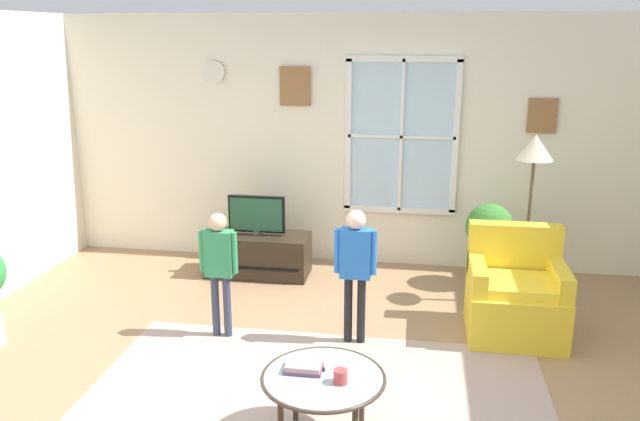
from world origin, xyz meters
The scene contains 14 objects.
ground_plane centered at (0.00, 0.00, -0.01)m, with size 6.90×5.82×0.02m, color #9E7A56.
back_wall centered at (0.01, 2.67, 1.31)m, with size 6.30×0.17×2.62m.
area_rug centered at (0.03, -0.15, 0.00)m, with size 3.18×1.91×0.01m, color tan.
tv_stand centered at (-0.94, 2.05, 0.22)m, with size 1.05×0.47×0.43m.
television centered at (-0.94, 2.05, 0.64)m, with size 0.58×0.08×0.41m.
armchair centered at (1.49, 1.10, 0.33)m, with size 0.76×0.74×0.87m.
coffee_table centered at (0.16, -0.63, 0.43)m, with size 0.75×0.75×0.46m.
book_stack centered at (0.03, -0.58, 0.48)m, with size 0.22×0.15×0.05m.
cup centered at (0.27, -0.68, 0.50)m, with size 0.08×0.08×0.08m, color #BF3F3F.
remote_near_books centered at (0.11, -0.52, 0.47)m, with size 0.04×0.14×0.02m, color black.
person_green_shirt centered at (-0.88, 0.66, 0.66)m, with size 0.32×0.14×1.05m.
person_blue_shirt centered at (0.21, 0.72, 0.69)m, with size 0.33×0.15×1.11m.
potted_plant_by_window centered at (1.37, 2.13, 0.55)m, with size 0.46×0.46×0.83m.
floor_lamp centered at (1.66, 1.75, 1.31)m, with size 0.32×0.32×1.57m.
Camera 1 is at (0.66, -3.91, 2.40)m, focal length 35.44 mm.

